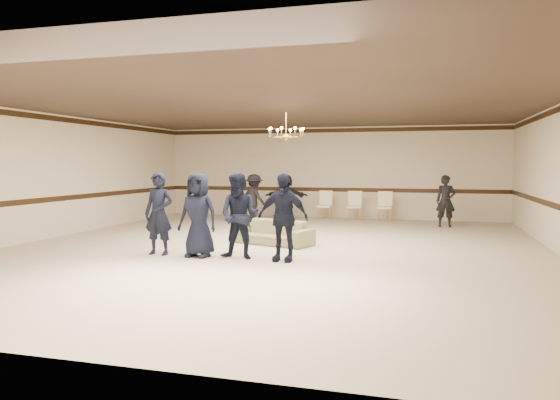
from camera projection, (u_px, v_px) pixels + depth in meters
The scene contains 16 objects.
room at pixel (275, 178), 11.69m from camera, with size 12.01×14.01×3.21m.
chair_rail at pixel (329, 190), 18.44m from camera, with size 12.00×0.02×0.14m, color black.
crown_molding at pixel (330, 130), 18.30m from camera, with size 12.00×0.02×0.14m, color black.
chandelier at pixel (286, 124), 12.56m from camera, with size 0.94×0.94×0.89m, color #B19338, non-canonical shape.
boy_a at pixel (159, 214), 10.94m from camera, with size 0.63×0.41×1.73m, color black.
boy_b at pixel (198, 215), 10.70m from camera, with size 0.85×0.55×1.73m, color black.
boy_c at pixel (240, 216), 10.46m from camera, with size 0.84×0.66×1.73m, color black.
boy_d at pixel (283, 217), 10.22m from camera, with size 1.02×0.42×1.73m, color black.
settee at pixel (273, 232), 12.40m from camera, with size 1.95×0.76×0.57m, color #7E7C54.
adult_left at pixel (254, 198), 17.05m from camera, with size 1.02×0.58×1.57m, color black.
adult_mid at pixel (286, 197), 17.48m from camera, with size 1.46×0.46×1.57m, color black.
adult_right at pixel (446, 201), 15.74m from camera, with size 0.57×0.38×1.57m, color black.
banquet_chair_left at pixel (325, 206), 17.70m from camera, with size 0.47×0.47×0.98m, color #F5EDCE, non-canonical shape.
banquet_chair_mid at pixel (354, 206), 17.43m from camera, with size 0.47×0.47×0.98m, color #F5EDCE, non-canonical shape.
banquet_chair_right at pixel (385, 207), 17.16m from camera, with size 0.47×0.47×0.98m, color #F5EDCE, non-canonical shape.
console_table at pixel (243, 206), 18.70m from camera, with size 0.92×0.39×0.78m, color black.
Camera 1 is at (3.24, -11.23, 1.92)m, focal length 33.44 mm.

